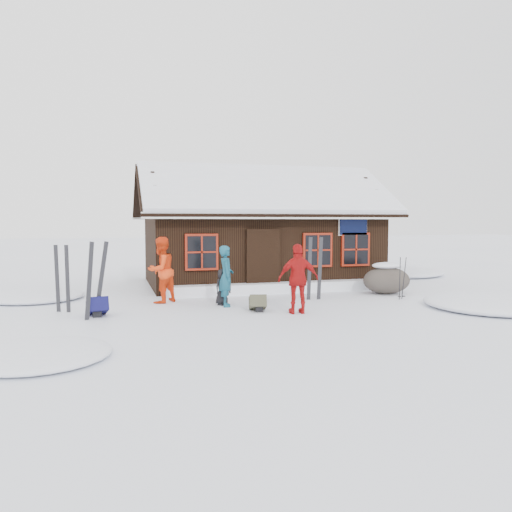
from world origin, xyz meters
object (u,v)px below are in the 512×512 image
object	(u,v)px
ski_pair_left	(95,281)
backpack_blue	(97,309)
skier_orange_left	(161,270)
skier_crouched	(222,287)
ski_poles	(402,279)
skier_orange_right	(298,279)
boulder	(387,279)
skier_teal	(226,276)
backpack_olive	(258,305)

from	to	relation	value
ski_pair_left	backpack_blue	world-z (taller)	ski_pair_left
skier_orange_left	skier_crouched	distance (m)	1.85
skier_orange_left	ski_poles	distance (m)	7.05
skier_orange_right	boulder	size ratio (longest dim) A/B	1.13
skier_crouched	backpack_blue	bearing A→B (deg)	162.97
skier_teal	backpack_olive	xyz separation A→B (m)	(0.62, -0.92, -0.67)
skier_teal	skier_crouched	bearing A→B (deg)	19.18
skier_orange_right	backpack_olive	world-z (taller)	skier_orange_right
backpack_blue	skier_orange_left	bearing A→B (deg)	34.34
backpack_olive	ski_pair_left	bearing A→B (deg)	-171.34
skier_orange_right	ski_pair_left	bearing A→B (deg)	-3.34
skier_orange_right	skier_crouched	distance (m)	2.40
ski_pair_left	backpack_blue	distance (m)	0.76
backpack_blue	backpack_olive	bearing A→B (deg)	-14.96
boulder	backpack_blue	bearing A→B (deg)	-171.07
ski_pair_left	ski_poles	size ratio (longest dim) A/B	1.46
skier_orange_right	ski_poles	bearing A→B (deg)	-154.58
boulder	backpack_blue	world-z (taller)	boulder
boulder	backpack_olive	bearing A→B (deg)	-159.36
ski_poles	ski_pair_left	bearing A→B (deg)	-176.62
backpack_blue	backpack_olive	xyz separation A→B (m)	(3.95, -0.44, -0.02)
skier_teal	backpack_olive	size ratio (longest dim) A/B	2.94
skier_orange_right	ski_pair_left	size ratio (longest dim) A/B	0.93
ski_pair_left	backpack_olive	distance (m)	4.05
skier_orange_right	boulder	distance (m)	4.64
skier_teal	skier_orange_right	bearing A→B (deg)	-128.19
boulder	ski_pair_left	bearing A→B (deg)	-169.58
boulder	ski_poles	bearing A→B (deg)	-97.64
skier_crouched	backpack_blue	distance (m)	3.38
skier_orange_right	ski_pair_left	xyz separation A→B (m)	(-4.85, 0.81, 0.02)
skier_teal	skier_orange_left	distance (m)	1.97
skier_orange_left	ski_pair_left	xyz separation A→B (m)	(-1.72, -1.82, -0.04)
skier_crouched	boulder	distance (m)	5.52
skier_orange_right	skier_crouched	world-z (taller)	skier_orange_right
skier_orange_left	skier_teal	bearing A→B (deg)	105.98
skier_crouched	ski_poles	xyz separation A→B (m)	(5.34, -0.47, 0.11)
backpack_olive	skier_orange_left	bearing A→B (deg)	149.77
skier_teal	ski_pair_left	distance (m)	3.43
skier_teal	boulder	xyz separation A→B (m)	(5.43, 0.89, -0.37)
skier_orange_right	skier_orange_left	bearing A→B (deg)	-33.81
ski_poles	backpack_olive	distance (m)	4.74
boulder	ski_poles	xyz separation A→B (m)	(-0.15, -1.11, 0.15)
backpack_olive	backpack_blue	bearing A→B (deg)	-174.80
boulder	skier_teal	bearing A→B (deg)	-170.67
skier_orange_left	backpack_olive	world-z (taller)	skier_orange_left
skier_orange_left	backpack_blue	bearing A→B (deg)	2.64
ski_poles	backpack_olive	world-z (taller)	ski_poles
skier_crouched	ski_pair_left	bearing A→B (deg)	166.75
skier_crouched	ski_pair_left	distance (m)	3.47
skier_crouched	backpack_blue	size ratio (longest dim) A/B	1.61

